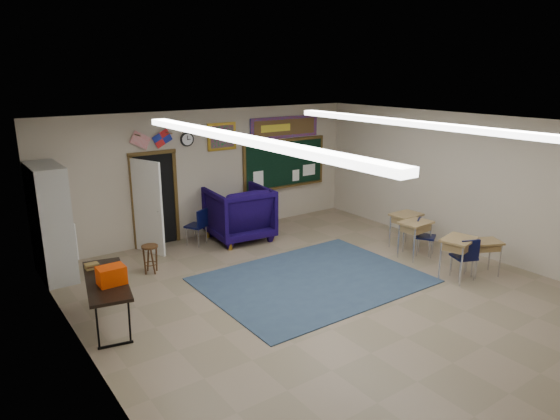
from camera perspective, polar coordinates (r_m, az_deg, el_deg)
floor at (r=8.95m, az=6.04°, el=-9.99°), size 9.00×9.00×0.00m
back_wall at (r=12.04m, az=-8.07°, el=4.20°), size 8.00×0.04×3.00m
left_wall at (r=6.59m, az=-20.82°, el=-6.40°), size 0.04×9.00×3.00m
right_wall at (r=11.41m, az=21.54°, el=2.61°), size 0.04×9.00×3.00m
ceiling at (r=8.12m, az=6.65°, el=9.47°), size 8.00×9.00×0.04m
area_rug at (r=9.62m, az=3.77°, el=-7.98°), size 4.00×3.00×0.02m
fluorescent_strips at (r=8.13m, az=6.64°, el=9.05°), size 3.86×6.00×0.10m
doorway at (r=11.41m, az=-14.32°, el=0.94°), size 1.10×0.89×2.16m
chalkboard at (r=13.15m, az=0.56°, el=5.16°), size 2.55×0.14×1.30m
bulletin_board at (r=13.01m, az=0.56°, el=9.44°), size 2.10×0.05×0.55m
framed_art_print at (r=12.04m, az=-6.66°, el=8.35°), size 0.75×0.05×0.65m
wall_clock at (r=11.63m, az=-10.57°, el=7.94°), size 0.32×0.05×0.32m
wall_flags at (r=11.26m, az=-14.50°, el=8.13°), size 1.16×0.06×0.70m
storage_cabinet at (r=10.36m, az=-24.71°, el=-1.28°), size 0.59×1.25×2.20m
wingback_armchair at (r=11.74m, az=-4.69°, el=-0.38°), size 1.46×1.50×1.26m
student_chair_reading at (r=11.52m, az=-9.56°, el=-1.90°), size 0.58×0.58×0.85m
student_chair_desk_a at (r=10.17m, az=20.24°, el=-5.15°), size 0.54×0.54×0.83m
student_chair_desk_b at (r=11.17m, az=16.32°, el=-3.05°), size 0.55×0.55×0.80m
student_desk_front_left at (r=10.97m, az=15.13°, el=-3.05°), size 0.69×0.54×0.80m
student_desk_front_right at (r=11.54m, az=14.12°, el=-2.07°), size 0.66×0.50×0.79m
student_desk_back_left at (r=10.10m, az=19.60°, el=-5.00°), size 0.78×0.65×0.82m
student_desk_back_right at (r=10.51m, az=22.27°, el=-4.85°), size 0.71×0.64×0.70m
folding_table at (r=8.39m, az=-19.05°, el=-9.56°), size 0.95×1.88×1.02m
wooden_stool at (r=10.17m, az=-14.59°, el=-5.41°), size 0.32×0.32×0.57m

